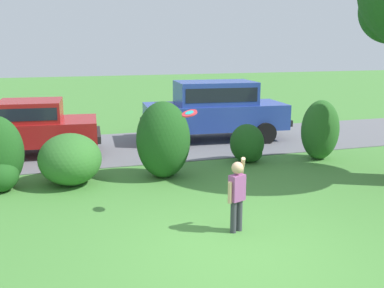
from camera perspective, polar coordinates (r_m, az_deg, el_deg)
ground_plane at (r=7.13m, az=5.71°, el=-13.34°), size 80.00×80.00×0.00m
driveway_strip at (r=14.07m, az=-6.58°, el=-0.31°), size 28.00×4.40×0.02m
shrub_centre_left at (r=10.52m, az=-15.00°, el=-2.04°), size 1.40×1.60×1.15m
shrub_centre at (r=10.68m, az=-3.60°, el=0.17°), size 1.26×1.26×1.81m
shrub_centre_right at (r=12.19m, az=7.00°, el=-0.09°), size 0.90×0.92×1.02m
shrub_far_end at (r=12.83m, az=15.76°, el=1.51°), size 1.07×0.86×1.62m
parked_sedan at (r=13.56m, az=-20.38°, el=2.12°), size 4.54×2.38×1.56m
parked_suv at (r=14.81m, az=2.89°, el=4.60°), size 4.83×2.39×1.92m
child_thrower at (r=7.60m, az=5.64°, el=-5.85°), size 0.39×0.37×1.29m
frisbee at (r=8.03m, az=-0.31°, el=3.87°), size 0.29×0.28×0.15m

